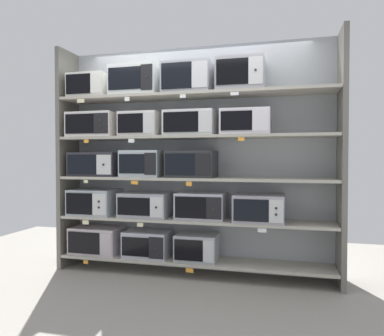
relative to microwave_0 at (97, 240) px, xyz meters
The scene contains 42 objects.
ground 1.55m from the microwave_0, 41.04° to the right, with size 6.98×6.00×0.02m, color gray.
back_panel 1.50m from the microwave_0, 11.39° to the left, with size 3.18×0.04×2.53m, color #9EA3A8.
upright_left 1.02m from the microwave_0, behind, with size 0.05×0.41×2.53m, color #68645B.
upright_right 2.82m from the microwave_0, ahead, with size 0.05×0.41×2.53m, color #68645B.
shelf_0 1.16m from the microwave_0, ahead, with size 2.98×0.41×0.03m, color #ADA899.
microwave_0 is the anchor object (origin of this frame).
microwave_1 0.63m from the microwave_0, ahead, with size 0.50×0.37×0.29m.
microwave_2 1.20m from the microwave_0, ahead, with size 0.45×0.34×0.28m.
price_tag_0 0.29m from the microwave_0, 97.07° to the right, with size 0.06×0.00×0.04m, color orange.
price_tag_1 1.21m from the microwave_0, ahead, with size 0.08×0.00×0.04m, color orange.
shelf_1 1.18m from the microwave_0, ahead, with size 2.98×0.41×0.03m, color #ADA899.
microwave_3 0.44m from the microwave_0, behind, with size 0.52×0.43×0.29m.
microwave_4 0.75m from the microwave_0, ahead, with size 0.55×0.39×0.27m.
microwave_5 1.32m from the microwave_0, ahead, with size 0.52×0.35×0.28m.
microwave_6 1.91m from the microwave_0, ahead, with size 0.51×0.44×0.28m.
price_tag_2 0.32m from the microwave_0, 96.50° to the right, with size 0.08×0.00×0.05m, color beige.
price_tag_3 0.70m from the microwave_0, 18.18° to the right, with size 0.07×0.00×0.04m, color beige.
price_tag_4 1.93m from the microwave_0, ahead, with size 0.08×0.00×0.04m, color white.
shelf_2 1.36m from the microwave_0, ahead, with size 2.98×0.41×0.03m, color #ADA899.
microwave_7 0.88m from the microwave_0, behind, with size 0.57×0.37×0.27m.
microwave_8 1.07m from the microwave_0, ahead, with size 0.45×0.39×0.29m.
microwave_9 1.45m from the microwave_0, ahead, with size 0.51×0.40×0.28m.
price_tag_5 0.72m from the microwave_0, 94.52° to the right, with size 0.05×0.00×0.03m, color beige.
price_tag_6 0.92m from the microwave_0, 20.05° to the right, with size 0.08×0.00×0.04m, color orange.
price_tag_7 1.37m from the microwave_0, 10.02° to the right, with size 0.06×0.00×0.04m, color orange.
shelf_3 1.64m from the microwave_0, ahead, with size 2.98×0.41×0.03m, color #ADA899.
microwave_10 1.33m from the microwave_0, behind, with size 0.55×0.44×0.28m.
microwave_11 1.44m from the microwave_0, ahead, with size 0.43×0.37×0.27m.
microwave_12 1.74m from the microwave_0, ahead, with size 0.54×0.35×0.27m.
microwave_13 2.17m from the microwave_0, ahead, with size 0.50×0.42×0.26m.
price_tag_8 1.16m from the microwave_0, 92.49° to the right, with size 0.06×0.00×0.04m, color orange.
price_tag_9 1.27m from the microwave_0, 21.29° to the right, with size 0.07×0.00×0.04m, color white.
price_tag_10 2.06m from the microwave_0, ahead, with size 0.06×0.00×0.04m, color orange.
shelf_4 1.99m from the microwave_0, ahead, with size 2.98×0.41×0.03m, color #ADA899.
microwave_14 1.78m from the microwave_0, behind, with size 0.45×0.38×0.27m.
microwave_15 1.88m from the microwave_0, ahead, with size 0.54×0.38×0.34m.
microwave_16 2.12m from the microwave_0, ahead, with size 0.52×0.37×0.33m.
microwave_17 2.46m from the microwave_0, ahead, with size 0.49×0.43×0.33m.
price_tag_11 1.60m from the microwave_0, 109.62° to the right, with size 0.09×0.00×0.04m, color beige.
price_tag_12 1.67m from the microwave_0, 23.12° to the right, with size 0.05×0.00×0.05m, color white.
price_tag_13 1.94m from the microwave_0, 10.61° to the right, with size 0.06×0.00×0.04m, color white.
price_tag_14 2.29m from the microwave_0, ahead, with size 0.08×0.00×0.03m, color white.
Camera 1 is at (0.96, -3.80, 1.27)m, focal length 33.90 mm.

